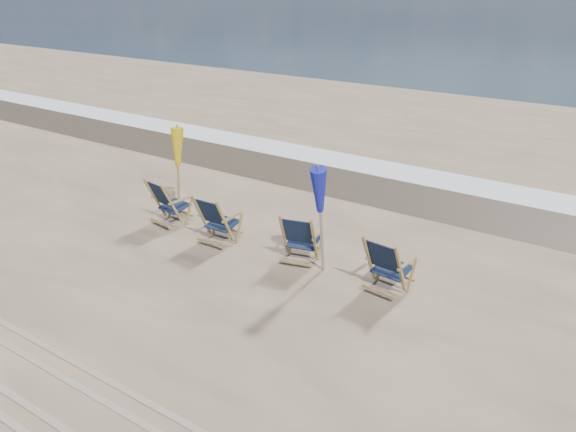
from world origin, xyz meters
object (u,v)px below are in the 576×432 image
Objects in this scene: beach_chair_0 at (172,206)px; umbrella_blue at (322,192)px; umbrella_yellow at (176,153)px; beach_chair_1 at (225,224)px; beach_chair_3 at (400,272)px; beach_chair_2 at (314,242)px.

umbrella_blue reaches higher than beach_chair_0.
umbrella_yellow is (-0.38, 0.63, 0.97)m from beach_chair_0.
beach_chair_3 is at bearing -179.09° from beach_chair_1.
beach_chair_0 is 1.22m from umbrella_yellow.
umbrella_blue is at bearing 128.17° from beach_chair_2.
beach_chair_3 is (1.82, -0.21, 0.02)m from beach_chair_2.
beach_chair_3 reaches higher than beach_chair_2.
umbrella_yellow is (-1.92, 0.72, 0.97)m from beach_chair_1.
beach_chair_3 is at bearing -6.18° from umbrella_yellow.
beach_chair_0 is 0.51× the size of umbrella_blue.
beach_chair_2 is 0.97× the size of beach_chair_3.
beach_chair_0 is 1.00× the size of beach_chair_1.
beach_chair_0 is 5.25m from beach_chair_3.
beach_chair_1 is 0.51× the size of umbrella_blue.
umbrella_yellow reaches higher than beach_chair_2.
umbrella_yellow is 4.11m from umbrella_blue.
beach_chair_3 is 5.74m from umbrella_yellow.
beach_chair_2 is at bearing -0.28° from beach_chair_3.
beach_chair_1 is at bearing 8.11° from beach_chair_3.
umbrella_blue reaches higher than beach_chair_2.
beach_chair_3 reaches higher than beach_chair_1.
beach_chair_2 is at bearing 142.36° from umbrella_blue.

